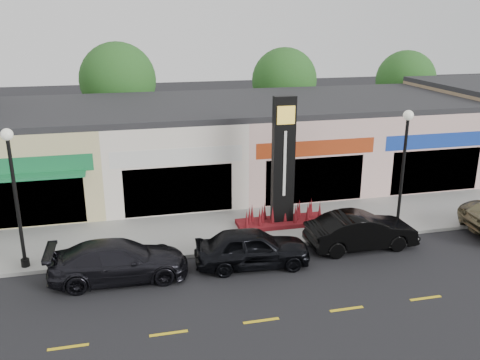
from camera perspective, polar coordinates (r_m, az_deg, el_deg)
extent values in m
plane|color=black|center=(19.63, -0.01, -10.82)|extent=(120.00, 120.00, 0.00)
cube|color=gray|center=(23.42, -2.47, -5.66)|extent=(52.00, 4.30, 0.15)
cube|color=gray|center=(21.41, -1.32, -8.01)|extent=(52.00, 0.20, 0.15)
cube|color=#C6BA7F|center=(29.49, -21.76, 2.53)|extent=(7.00, 10.00, 4.50)
cube|color=#262628|center=(29.00, -22.31, 7.10)|extent=(7.00, 10.00, 0.30)
cube|color=black|center=(25.06, -23.00, -2.27)|extent=(5.25, 0.10, 2.40)
cube|color=#197440|center=(24.56, -23.48, 1.46)|extent=(6.30, 0.12, 0.80)
cube|color=#197440|center=(24.24, -23.53, 0.26)|extent=(5.60, 0.90, 0.12)
cube|color=silver|center=(29.25, -8.10, 3.53)|extent=(7.00, 10.00, 4.50)
cube|color=#262628|center=(28.75, -8.31, 8.16)|extent=(7.00, 10.00, 0.30)
cube|color=black|center=(24.76, -6.90, -1.14)|extent=(5.25, 0.10, 2.40)
cube|color=silver|center=(24.27, -7.04, 2.65)|extent=(6.30, 0.12, 0.80)
cube|color=beige|center=(30.64, 5.06, 4.30)|extent=(7.00, 10.00, 4.50)
cube|color=#262628|center=(30.17, 5.19, 8.73)|extent=(7.00, 10.00, 0.30)
cube|color=black|center=(26.40, 8.36, 0.01)|extent=(5.25, 0.10, 2.40)
cube|color=#A43815|center=(25.93, 8.53, 3.58)|extent=(6.30, 0.12, 0.80)
cube|color=beige|center=(33.47, 16.56, 4.79)|extent=(7.00, 10.00, 4.50)
cube|color=#262628|center=(33.04, 16.93, 8.84)|extent=(7.00, 10.00, 0.30)
cube|color=black|center=(29.64, 21.06, 0.97)|extent=(5.25, 0.10, 2.40)
cube|color=#173AA3|center=(29.22, 21.43, 4.16)|extent=(6.30, 0.12, 0.80)
cylinder|color=#382619|center=(37.09, -13.13, 5.23)|extent=(0.36, 0.36, 3.15)
sphere|color=#254C17|center=(36.48, -13.54, 10.84)|extent=(5.20, 5.20, 5.20)
cylinder|color=#382619|center=(38.99, 4.86, 6.11)|extent=(0.36, 0.36, 2.97)
sphere|color=#254C17|center=(38.43, 5.00, 11.09)|extent=(4.80, 4.80, 4.80)
cylinder|color=#382619|center=(43.13, 17.67, 6.36)|extent=(0.36, 0.36, 2.80)
sphere|color=#254C17|center=(42.65, 18.09, 10.62)|extent=(4.60, 4.60, 4.60)
cylinder|color=black|center=(21.68, -22.96, -8.54)|extent=(0.32, 0.32, 0.30)
cylinder|color=black|center=(20.75, -23.79, -2.32)|extent=(0.14, 0.14, 5.00)
sphere|color=silver|center=(20.07, -24.71, 4.67)|extent=(0.44, 0.44, 0.44)
cylinder|color=black|center=(24.43, 17.21, -4.88)|extent=(0.32, 0.32, 0.30)
cylinder|color=black|center=(23.61, 17.77, 0.72)|extent=(0.14, 0.14, 5.00)
sphere|color=silver|center=(23.02, 18.38, 6.92)|extent=(0.44, 0.44, 0.44)
cube|color=#601011|center=(23.91, 4.69, -4.73)|extent=(4.20, 1.30, 0.20)
cube|color=black|center=(22.95, 4.87, 1.96)|extent=(1.00, 0.40, 6.00)
cube|color=yellow|center=(22.24, 5.20, 7.26)|extent=(0.80, 0.05, 0.80)
cube|color=silver|center=(22.75, 5.04, 1.81)|extent=(0.12, 0.04, 3.00)
imported|color=black|center=(19.69, -13.46, -8.81)|extent=(2.18, 5.17, 1.49)
imported|color=black|center=(20.12, 1.39, -7.60)|extent=(2.14, 4.64, 1.54)
imported|color=black|center=(22.20, 13.45, -5.58)|extent=(1.68, 4.71, 1.55)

